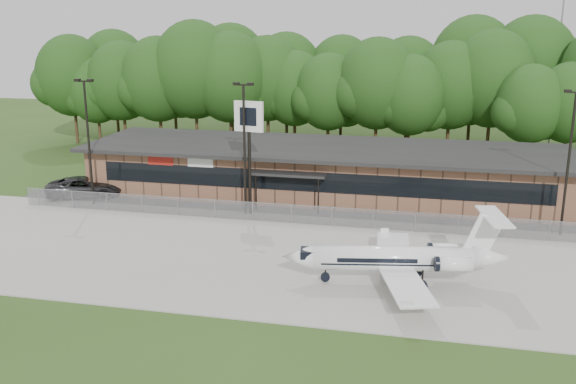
% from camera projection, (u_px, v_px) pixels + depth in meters
% --- Properties ---
extents(ground, '(160.00, 160.00, 0.00)m').
position_uv_depth(ground, '(248.00, 312.00, 33.33)').
color(ground, '#2E4619').
rests_on(ground, ground).
extents(apron, '(64.00, 18.00, 0.08)m').
position_uv_depth(apron, '(283.00, 258.00, 40.86)').
color(apron, '#9E9B93').
rests_on(apron, ground).
extents(parking_lot, '(50.00, 9.00, 0.06)m').
position_uv_depth(parking_lot, '(316.00, 208.00, 51.69)').
color(parking_lot, '#383835').
rests_on(parking_lot, ground).
extents(terminal, '(41.00, 11.65, 4.30)m').
position_uv_depth(terminal, '(325.00, 170.00, 55.31)').
color(terminal, brown).
rests_on(terminal, ground).
extents(fence, '(46.00, 0.04, 1.52)m').
position_uv_depth(fence, '(305.00, 215.00, 47.26)').
color(fence, gray).
rests_on(fence, ground).
extents(treeline, '(72.00, 12.00, 15.00)m').
position_uv_depth(treeline, '(353.00, 87.00, 70.93)').
color(treeline, '#1B3C13').
rests_on(treeline, ground).
extents(radio_mast, '(0.20, 0.20, 25.00)m').
position_uv_depth(radio_mast, '(560.00, 40.00, 70.60)').
color(radio_mast, gray).
rests_on(radio_mast, ground).
extents(light_pole_left, '(1.55, 0.30, 10.23)m').
position_uv_depth(light_pole_left, '(88.00, 133.00, 51.14)').
color(light_pole_left, black).
rests_on(light_pole_left, ground).
extents(light_pole_mid, '(1.55, 0.30, 10.23)m').
position_uv_depth(light_pole_mid, '(244.00, 139.00, 48.38)').
color(light_pole_mid, black).
rests_on(light_pole_mid, ground).
extents(light_pole_right, '(1.55, 0.30, 10.23)m').
position_uv_depth(light_pole_right, '(570.00, 153.00, 43.49)').
color(light_pole_right, black).
rests_on(light_pole_right, ground).
extents(business_jet, '(12.77, 11.46, 4.30)m').
position_uv_depth(business_jet, '(400.00, 259.00, 36.40)').
color(business_jet, white).
rests_on(business_jet, ground).
extents(suv, '(6.95, 4.95, 1.76)m').
position_uv_depth(suv, '(85.00, 187.00, 54.68)').
color(suv, '#2E2E30').
rests_on(suv, ground).
extents(pole_sign, '(2.32, 0.59, 8.82)m').
position_uv_depth(pole_sign, '(249.00, 129.00, 48.39)').
color(pole_sign, black).
rests_on(pole_sign, ground).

